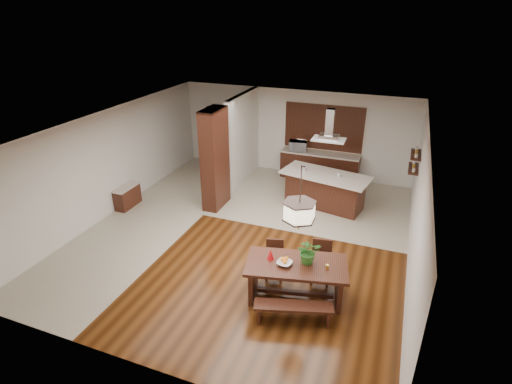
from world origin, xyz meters
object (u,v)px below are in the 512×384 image
at_px(range_hood, 330,125).
at_px(pendant_lantern, 300,199).
at_px(foliage_plant, 309,251).
at_px(island_cup, 339,175).
at_px(dining_chair_right, 321,263).
at_px(fruit_bowl, 284,263).
at_px(dining_table, 296,273).
at_px(kitchen_island, 325,190).
at_px(dining_chair_left, 274,260).
at_px(hallway_console, 127,197).
at_px(microwave, 298,146).
at_px(dining_bench, 293,313).

bearing_deg(range_hood, pendant_lantern, -85.74).
height_order(foliage_plant, island_cup, foliage_plant).
distance_m(dining_chair_right, foliage_plant, 0.86).
height_order(dining_chair_right, fruit_bowl, dining_chair_right).
xyz_separation_m(dining_table, kitchen_island, (-0.32, 4.23, -0.08)).
relative_size(dining_chair_left, range_hood, 0.96).
distance_m(dining_chair_left, kitchen_island, 3.76).
relative_size(fruit_bowl, island_cup, 2.48).
xyz_separation_m(hallway_console, dining_chair_left, (5.08, -1.66, 0.12)).
relative_size(foliage_plant, microwave, 0.88).
relative_size(fruit_bowl, range_hood, 0.32).
xyz_separation_m(dining_bench, fruit_bowl, (-0.37, 0.58, 0.66)).
relative_size(hallway_console, kitchen_island, 0.33).
bearing_deg(dining_bench, range_hood, 95.46).
bearing_deg(foliage_plant, dining_chair_left, 155.90).
distance_m(dining_chair_left, island_cup, 3.80).
xyz_separation_m(dining_table, pendant_lantern, (0.00, 0.00, 1.64)).
distance_m(pendant_lantern, range_hood, 4.25).
bearing_deg(dining_chair_left, fruit_bowl, -71.10).
bearing_deg(dining_bench, dining_chair_left, 123.16).
relative_size(dining_bench, foliage_plant, 2.87).
relative_size(hallway_console, dining_table, 0.41).
distance_m(fruit_bowl, island_cup, 4.30).
height_order(pendant_lantern, microwave, pendant_lantern).
height_order(pendant_lantern, island_cup, pendant_lantern).
bearing_deg(dining_table, range_hood, 94.26).
height_order(dining_bench, dining_chair_right, dining_chair_right).
bearing_deg(dining_chair_right, pendant_lantern, -125.43).
distance_m(fruit_bowl, kitchen_island, 4.37).
bearing_deg(range_hood, dining_table, -85.74).
relative_size(dining_bench, kitchen_island, 0.55).
height_order(hallway_console, range_hood, range_hood).
relative_size(dining_chair_left, pendant_lantern, 0.66).
bearing_deg(hallway_console, microwave, 44.47).
bearing_deg(dining_chair_left, range_hood, 70.55).
height_order(dining_bench, dining_chair_left, dining_chair_left).
bearing_deg(foliage_plant, kitchen_island, 97.11).
relative_size(kitchen_island, range_hood, 2.96).
bearing_deg(microwave, range_hood, -65.87).
relative_size(pendant_lantern, island_cup, 11.15).
xyz_separation_m(hallway_console, foliage_plant, (5.90, -2.03, 0.77)).
bearing_deg(kitchen_island, island_cup, 1.64).
xyz_separation_m(dining_table, range_hood, (-0.32, 4.24, 1.86)).
distance_m(pendant_lantern, microwave, 6.43).
relative_size(pendant_lantern, foliage_plant, 2.56).
bearing_deg(dining_table, island_cup, 89.03).
bearing_deg(fruit_bowl, pendant_lantern, 29.21).
bearing_deg(dining_table, microwave, 105.26).
bearing_deg(fruit_bowl, island_cup, 86.21).
distance_m(foliage_plant, kitchen_island, 4.18).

